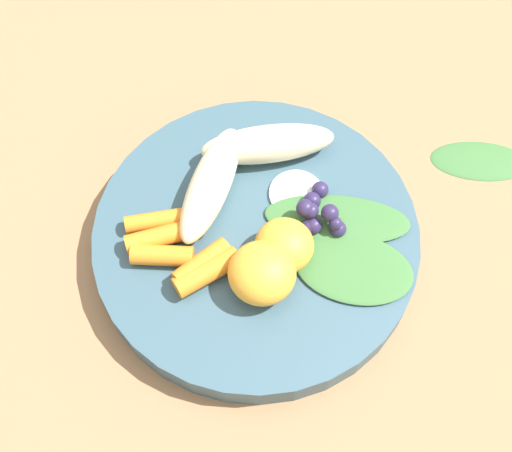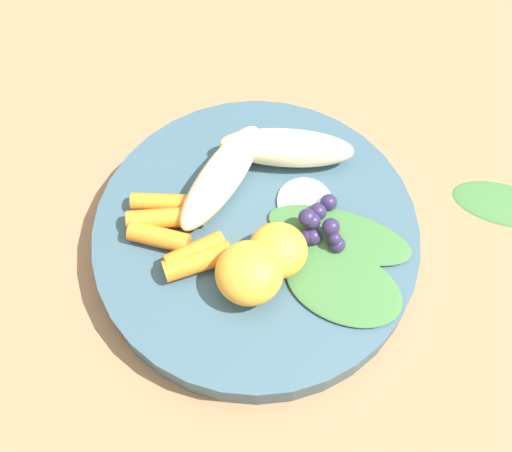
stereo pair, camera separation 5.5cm
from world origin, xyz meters
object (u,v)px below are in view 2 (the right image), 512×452
object	(u,v)px
bowl	(256,240)
banana_peeled_right	(286,148)
banana_peeled_left	(217,179)
orange_segment_near	(277,251)
kale_leaf_stray	(504,203)

from	to	relation	value
bowl	banana_peeled_right	bearing A→B (deg)	36.27
banana_peeled_left	orange_segment_near	world-z (taller)	orange_segment_near
bowl	banana_peeled_left	bearing A→B (deg)	94.22
banana_peeled_right	kale_leaf_stray	world-z (taller)	banana_peeled_right
banana_peeled_left	bowl	bearing A→B (deg)	68.52
banana_peeled_right	orange_segment_near	size ratio (longest dim) A/B	2.45
banana_peeled_left	banana_peeled_right	world-z (taller)	same
banana_peeled_right	orange_segment_near	distance (m)	0.10
bowl	banana_peeled_left	size ratio (longest dim) A/B	2.35
banana_peeled_right	orange_segment_near	bearing A→B (deg)	88.51
banana_peeled_left	kale_leaf_stray	world-z (taller)	banana_peeled_left
bowl	kale_leaf_stray	xyz separation A→B (m)	(0.20, -0.09, -0.01)
banana_peeled_left	kale_leaf_stray	xyz separation A→B (m)	(0.21, -0.14, -0.04)
orange_segment_near	banana_peeled_right	bearing A→B (deg)	50.47
bowl	kale_leaf_stray	world-z (taller)	bowl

